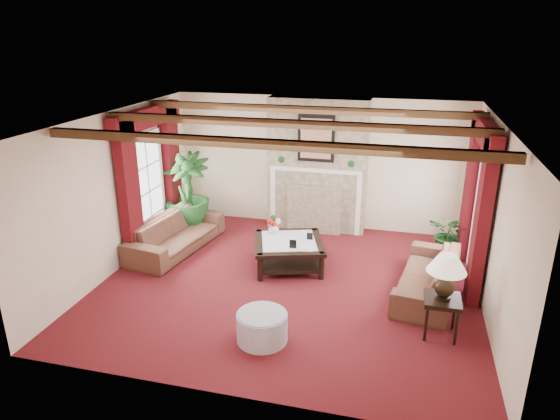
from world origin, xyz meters
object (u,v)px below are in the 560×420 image
(coffee_table, at_px, (289,254))
(ottoman, at_px, (262,327))
(sofa_right, at_px, (429,269))
(side_table, at_px, (441,317))
(potted_palm, at_px, (188,210))
(sofa_left, at_px, (176,228))

(coffee_table, relative_size, ottoman, 1.71)
(sofa_right, relative_size, side_table, 3.81)
(coffee_table, bearing_deg, ottoman, -103.20)
(sofa_right, bearing_deg, potted_palm, -98.17)
(sofa_left, distance_m, coffee_table, 2.24)
(potted_palm, xyz_separation_m, coffee_table, (2.36, -1.07, -0.22))
(sofa_left, height_order, coffee_table, sofa_left)
(potted_palm, xyz_separation_m, side_table, (4.84, -2.61, -0.18))
(sofa_left, height_order, ottoman, sofa_left)
(sofa_right, xyz_separation_m, side_table, (0.14, -1.17, -0.12))
(sofa_right, height_order, coffee_table, sofa_right)
(coffee_table, height_order, ottoman, coffee_table)
(sofa_left, bearing_deg, sofa_right, -87.95)
(sofa_right, distance_m, potted_palm, 4.92)
(coffee_table, xyz_separation_m, side_table, (2.48, -1.55, 0.04))
(sofa_right, distance_m, coffee_table, 2.38)
(sofa_right, bearing_deg, side_table, 15.68)
(ottoman, bearing_deg, side_table, 17.29)
(sofa_right, xyz_separation_m, potted_palm, (-4.70, 1.45, 0.05))
(ottoman, bearing_deg, sofa_left, 134.42)
(sofa_left, relative_size, coffee_table, 1.94)
(potted_palm, relative_size, side_table, 3.06)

